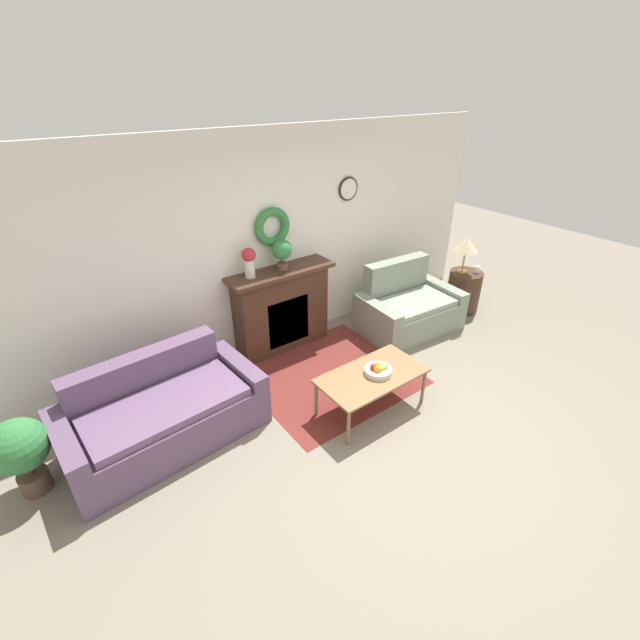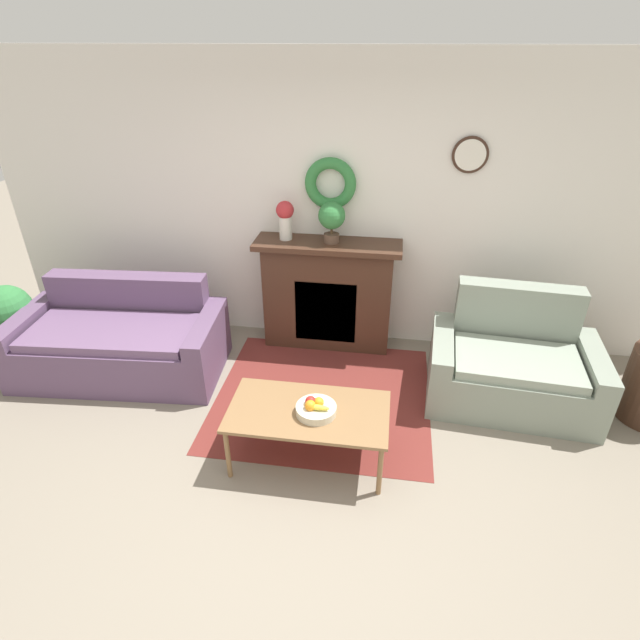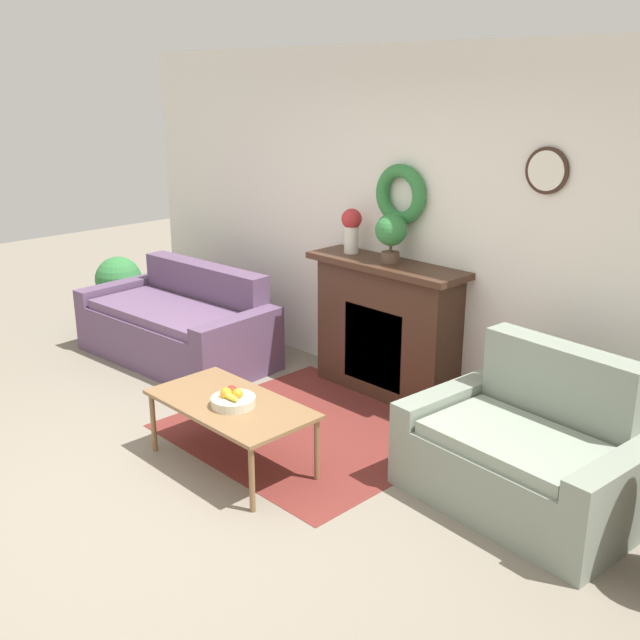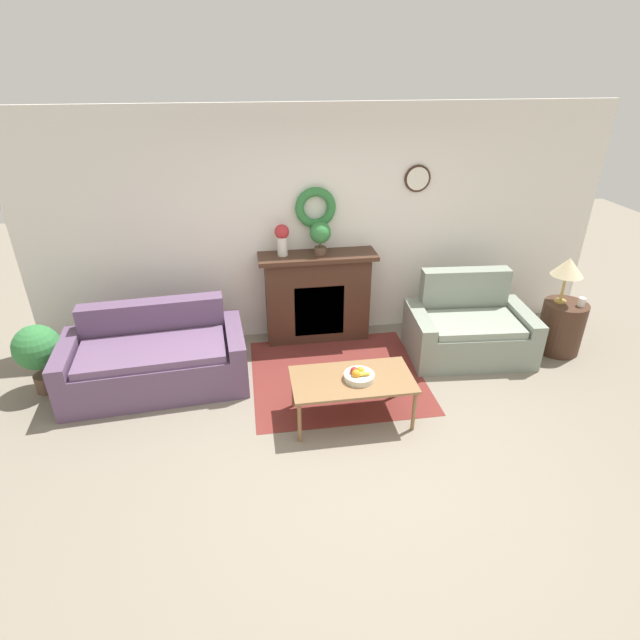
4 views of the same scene
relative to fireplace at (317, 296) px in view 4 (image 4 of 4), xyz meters
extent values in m
plane|color=gray|center=(0.11, -2.16, -0.56)|extent=(16.00, 16.00, 0.00)
cube|color=maroon|center=(0.08, -0.89, -0.55)|extent=(1.84, 1.71, 0.01)
cube|color=white|center=(0.11, 0.21, 0.79)|extent=(6.80, 0.06, 2.70)
cylinder|color=#382319|center=(1.19, 0.16, 1.33)|extent=(0.30, 0.02, 0.30)
cylinder|color=white|center=(1.19, 0.15, 1.33)|extent=(0.26, 0.01, 0.26)
torus|color=#337A3D|center=(0.00, 0.12, 1.05)|extent=(0.47, 0.10, 0.47)
cube|color=#42281C|center=(0.00, 0.01, -0.03)|extent=(1.23, 0.34, 1.05)
cube|color=black|center=(0.00, -0.15, -0.12)|extent=(0.59, 0.02, 0.63)
cube|color=orange|center=(0.00, -0.16, -0.20)|extent=(0.47, 0.01, 0.35)
cube|color=#42281C|center=(0.00, -0.03, 0.52)|extent=(1.37, 0.41, 0.05)
cube|color=#604766|center=(-1.82, -0.88, -0.34)|extent=(1.55, 0.83, 0.44)
cube|color=#604766|center=(-1.85, -0.42, -0.14)|extent=(1.51, 0.31, 0.82)
cube|color=#604766|center=(-2.66, -0.84, -0.27)|extent=(0.24, 0.93, 0.58)
cube|color=#604766|center=(-0.99, -0.71, -0.27)|extent=(0.24, 0.93, 0.58)
cube|color=#6A4E70|center=(-1.82, -0.88, -0.08)|extent=(1.48, 0.77, 0.08)
cube|color=gray|center=(1.66, -0.78, -0.35)|extent=(1.08, 0.75, 0.41)
cube|color=gray|center=(1.70, -0.35, -0.09)|extent=(1.04, 0.27, 0.94)
cube|color=gray|center=(1.07, -0.64, -0.28)|extent=(0.24, 0.88, 0.55)
cube|color=gray|center=(2.27, -0.73, -0.28)|extent=(0.24, 0.88, 0.55)
cube|color=gray|center=(1.66, -0.78, -0.10)|extent=(1.03, 0.70, 0.08)
cube|color=olive|center=(0.08, -1.63, -0.11)|extent=(1.14, 0.61, 0.03)
cylinder|color=olive|center=(-0.45, -1.89, -0.34)|extent=(0.04, 0.04, 0.43)
cylinder|color=olive|center=(0.61, -1.89, -0.34)|extent=(0.04, 0.04, 0.43)
cylinder|color=olive|center=(-0.45, -1.36, -0.34)|extent=(0.04, 0.04, 0.43)
cylinder|color=olive|center=(0.61, -1.36, -0.34)|extent=(0.04, 0.04, 0.43)
cylinder|color=beige|center=(0.14, -1.65, -0.07)|extent=(0.29, 0.29, 0.06)
sphere|color=#B2231E|center=(0.10, -1.63, -0.02)|extent=(0.08, 0.08, 0.08)
sphere|color=orange|center=(0.11, -1.68, -0.02)|extent=(0.08, 0.08, 0.08)
sphere|color=orange|center=(0.16, -1.63, -0.02)|extent=(0.07, 0.07, 0.07)
ellipsoid|color=yellow|center=(0.16, -1.68, -0.02)|extent=(0.17, 0.04, 0.04)
cylinder|color=#42281C|center=(2.77, -0.76, -0.25)|extent=(0.49, 0.49, 0.62)
cylinder|color=#B28E42|center=(2.71, -0.71, 0.07)|extent=(0.13, 0.13, 0.02)
cylinder|color=#B28E42|center=(2.71, -0.71, 0.24)|extent=(0.03, 0.03, 0.31)
cone|color=beige|center=(2.71, -0.71, 0.49)|extent=(0.35, 0.35, 0.20)
cylinder|color=silver|center=(2.88, -0.84, 0.11)|extent=(0.08, 0.08, 0.10)
cylinder|color=silver|center=(-0.40, 0.01, 0.65)|extent=(0.12, 0.12, 0.22)
sphere|color=#B72D33|center=(-0.40, 0.01, 0.82)|extent=(0.16, 0.16, 0.16)
cylinder|color=brown|center=(0.03, -0.01, 0.59)|extent=(0.14, 0.14, 0.08)
cylinder|color=#4C3823|center=(0.03, -0.01, 0.66)|extent=(0.02, 0.02, 0.07)
sphere|color=#337A3D|center=(0.03, -0.01, 0.80)|extent=(0.25, 0.25, 0.25)
cylinder|color=brown|center=(-2.96, -0.68, -0.46)|extent=(0.24, 0.24, 0.19)
cylinder|color=#4C3823|center=(-2.96, -0.68, -0.30)|extent=(0.04, 0.04, 0.13)
sphere|color=#337A3D|center=(-2.96, -0.68, -0.04)|extent=(0.46, 0.46, 0.46)
camera|label=1|loc=(-2.48, -4.19, 2.58)|focal=24.00mm
camera|label=2|loc=(0.57, -4.33, 2.20)|focal=28.00mm
camera|label=3|loc=(3.67, -4.31, 1.91)|focal=42.00mm
camera|label=4|loc=(-0.81, -5.39, 2.53)|focal=28.00mm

